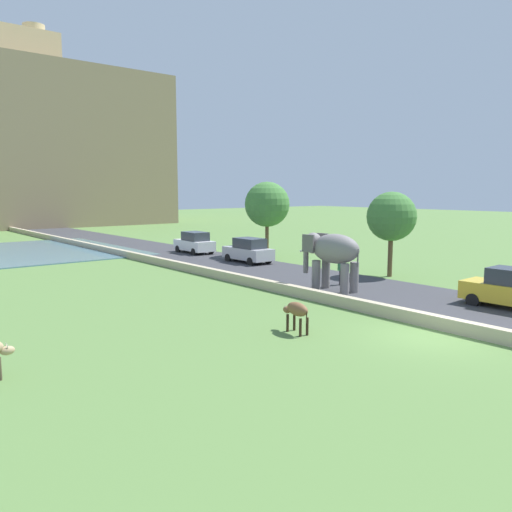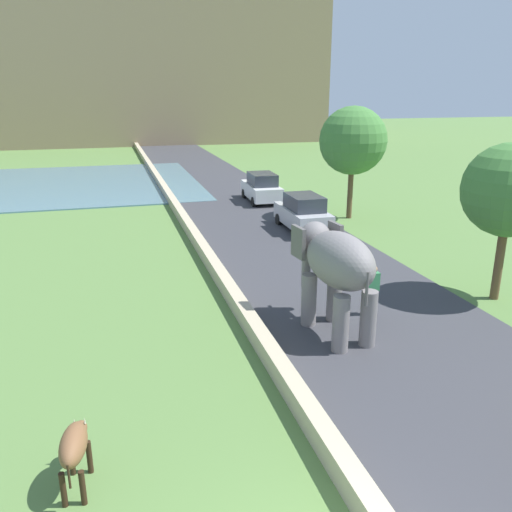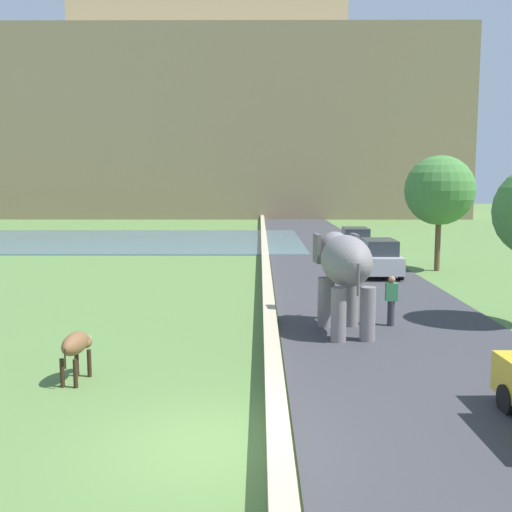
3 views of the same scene
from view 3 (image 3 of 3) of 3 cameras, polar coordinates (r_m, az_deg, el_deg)
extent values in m
plane|color=#567A3D|center=(10.97, -4.53, -17.47)|extent=(220.00, 220.00, 0.00)
cube|color=#38383D|center=(30.55, 8.08, -1.44)|extent=(7.00, 120.00, 0.06)
cube|color=tan|center=(28.27, 0.98, -1.61)|extent=(0.40, 110.00, 0.51)
cube|color=slate|center=(48.04, -17.71, 1.42)|extent=(36.00, 18.00, 0.08)
cube|color=#897556|center=(85.27, -4.38, 11.68)|extent=(64.00, 28.00, 22.61)
cube|color=tan|center=(87.57, -4.47, 21.06)|extent=(36.62, 8.00, 6.00)
cylinder|color=tan|center=(90.21, -15.06, 20.64)|extent=(3.66, 3.66, 6.66)
cylinder|color=tan|center=(87.47, -4.47, 20.80)|extent=(3.44, 3.44, 5.20)
cylinder|color=tan|center=(87.92, 6.45, 21.51)|extent=(3.26, 3.26, 7.57)
ellipsoid|color=slate|center=(17.80, 8.55, -0.44)|extent=(1.70, 2.84, 1.50)
cylinder|color=slate|center=(18.78, 6.54, -4.46)|extent=(0.44, 0.44, 1.60)
cylinder|color=slate|center=(18.98, 9.02, -4.37)|extent=(0.44, 0.44, 1.60)
cylinder|color=slate|center=(17.11, 7.84, -5.62)|extent=(0.44, 0.44, 1.60)
cylinder|color=slate|center=(17.33, 10.55, -5.52)|extent=(0.44, 0.44, 1.60)
ellipsoid|color=slate|center=(19.14, 7.48, 0.68)|extent=(1.10, 1.01, 1.10)
cube|color=#575454|center=(18.87, 5.81, 0.72)|extent=(0.20, 0.71, 0.90)
cube|color=#575454|center=(19.15, 9.32, 0.76)|extent=(0.20, 0.71, 0.90)
cylinder|color=slate|center=(19.71, 7.12, -1.73)|extent=(0.28, 0.28, 1.50)
cone|color=silver|center=(19.53, 6.55, -0.47)|extent=(0.18, 0.57, 0.17)
cone|color=silver|center=(19.63, 7.81, -0.45)|extent=(0.18, 0.57, 0.17)
cylinder|color=#575454|center=(16.58, 9.68, -2.24)|extent=(0.08, 0.08, 0.90)
cylinder|color=#33333D|center=(19.31, 12.67, -5.40)|extent=(0.22, 0.22, 0.85)
cube|color=#388451|center=(19.17, 12.73, -3.34)|extent=(0.36, 0.22, 0.56)
sphere|color=#997051|center=(19.11, 12.76, -2.19)|extent=(0.22, 0.22, 0.22)
cube|color=#B7B7BC|center=(29.35, 11.52, -0.55)|extent=(1.74, 4.01, 0.80)
cube|color=#2D333D|center=(29.07, 11.63, 0.86)|extent=(1.46, 2.21, 0.70)
cylinder|color=black|center=(30.54, 9.56, -0.96)|extent=(0.19, 0.60, 0.60)
cylinder|color=black|center=(30.83, 12.53, -0.96)|extent=(0.19, 0.60, 0.60)
cylinder|color=black|center=(28.00, 10.36, -1.72)|extent=(0.19, 0.60, 0.60)
cylinder|color=black|center=(28.31, 13.59, -1.70)|extent=(0.19, 0.60, 0.60)
cylinder|color=black|center=(13.06, 22.68, -12.48)|extent=(0.20, 0.60, 0.60)
cube|color=white|center=(36.29, 9.36, 0.95)|extent=(1.85, 4.06, 0.80)
cube|color=#2D333D|center=(36.02, 9.43, 2.11)|extent=(1.53, 2.25, 0.70)
cylinder|color=black|center=(37.53, 7.89, 0.57)|extent=(0.20, 0.61, 0.60)
cylinder|color=black|center=(37.72, 10.34, 0.56)|extent=(0.20, 0.61, 0.60)
cylinder|color=black|center=(34.96, 8.29, 0.08)|extent=(0.20, 0.61, 0.60)
cylinder|color=black|center=(35.16, 10.91, 0.07)|extent=(0.20, 0.61, 0.60)
ellipsoid|color=brown|center=(14.36, -16.78, -7.95)|extent=(0.57, 1.14, 0.50)
cylinder|color=#302014|center=(14.91, -16.65, -9.67)|extent=(0.10, 0.10, 0.65)
cylinder|color=#302014|center=(14.79, -15.54, -9.77)|extent=(0.10, 0.10, 0.65)
cylinder|color=#302014|center=(14.24, -17.91, -10.52)|extent=(0.10, 0.10, 0.65)
cylinder|color=#302014|center=(14.12, -16.76, -10.63)|extent=(0.10, 0.10, 0.65)
ellipsoid|color=brown|center=(14.96, -15.77, -7.90)|extent=(0.29, 0.43, 0.26)
cone|color=beige|center=(14.95, -16.12, -7.25)|extent=(0.04, 0.04, 0.12)
cone|color=beige|center=(14.88, -15.47, -7.29)|extent=(0.04, 0.04, 0.12)
cylinder|color=#302014|center=(13.94, -17.66, -9.29)|extent=(0.04, 0.04, 0.45)
cylinder|color=brown|center=(31.83, 16.86, 1.21)|extent=(0.28, 0.28, 2.86)
sphere|color=#427A38|center=(31.68, 17.03, 5.98)|extent=(3.49, 3.49, 3.49)
camera|label=1|loc=(16.78, -88.97, 2.17)|focal=35.76mm
camera|label=2|loc=(6.49, -33.03, 24.34)|focal=36.83mm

